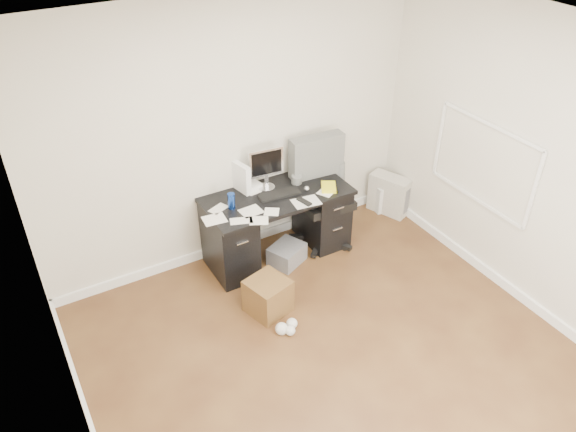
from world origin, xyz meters
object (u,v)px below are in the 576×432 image
Objects in this scene: pc_tower at (389,194)px; office_chair at (324,195)px; lcd_monitor at (266,169)px; keyboard at (279,194)px; wicker_basket at (268,296)px; desk at (277,223)px.

office_chair is at bearing 163.84° from pc_tower.
lcd_monitor is at bearing 164.84° from office_chair.
lcd_monitor is 1.06× the size of keyboard.
desk is at bearing 55.10° from wicker_basket.
wicker_basket is (-0.50, -0.72, -0.22)m from desk.
keyboard reaches higher than desk.
desk is 0.91m from wicker_basket.
lcd_monitor is at bearing 101.24° from desk.
desk reaches higher than pc_tower.
office_chair is 1.32m from wicker_basket.
lcd_monitor is at bearing 61.98° from wicker_basket.
desk is at bearing -72.53° from lcd_monitor.
lcd_monitor is 1.28m from wicker_basket.
keyboard is 0.36× the size of office_chair.
pc_tower is 2.19m from wicker_basket.
keyboard is (0.05, -0.19, -0.22)m from lcd_monitor.
lcd_monitor is (-0.03, 0.16, 0.58)m from desk.
keyboard is 0.56m from office_chair.
pc_tower is at bearing 20.94° from wicker_basket.
lcd_monitor reaches higher than desk.
desk reaches higher than wicker_basket.
office_chair is at bearing -13.10° from lcd_monitor.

